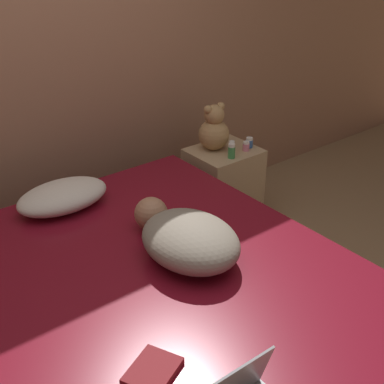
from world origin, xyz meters
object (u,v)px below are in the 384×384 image
object	(u,v)px
bottle_blue	(249,143)
teddy_bear	(214,130)
pillow	(63,196)
book	(153,371)
person_lying	(187,237)
bottle_pink	(246,146)
bottle_amber	(232,147)
bottle_green	(232,151)

from	to	relation	value
bottle_blue	teddy_bear	bearing A→B (deg)	148.45
pillow	book	distance (m)	1.32
teddy_bear	bottle_blue	distance (m)	0.27
person_lying	bottle_pink	world-z (taller)	person_lying
pillow	person_lying	xyz separation A→B (m)	(0.25, -0.78, 0.03)
bottle_amber	person_lying	bearing A→B (deg)	-142.16
bottle_green	bottle_amber	bearing A→B (deg)	47.20
bottle_green	person_lying	bearing A→B (deg)	-142.78
person_lying	bottle_green	size ratio (longest dim) A/B	6.89
bottle_pink	teddy_bear	bearing A→B (deg)	134.64
teddy_bear	book	xyz separation A→B (m)	(-1.44, -1.37, -0.14)
pillow	person_lying	distance (m)	0.82
pillow	person_lying	world-z (taller)	person_lying
bottle_blue	person_lying	bearing A→B (deg)	-146.41
person_lying	bottle_blue	bearing A→B (deg)	35.15
person_lying	bottle_blue	size ratio (longest dim) A/B	9.93
bottle_pink	book	distance (m)	2.00
teddy_bear	bottle_amber	bearing A→B (deg)	-69.86
bottle_green	bottle_amber	world-z (taller)	bottle_green
person_lying	teddy_bear	size ratio (longest dim) A/B	2.17
person_lying	bottle_amber	world-z (taller)	person_lying
bottle_pink	book	xyz separation A→B (m)	(-1.59, -1.21, -0.03)
person_lying	teddy_bear	bearing A→B (deg)	45.46
teddy_bear	bottle_pink	distance (m)	0.24
person_lying	book	xyz separation A→B (m)	(-0.54, -0.51, -0.09)
teddy_bear	book	bearing A→B (deg)	-136.42
teddy_bear	bottle_pink	xyz separation A→B (m)	(0.15, -0.16, -0.11)
pillow	bottle_green	distance (m)	1.15
teddy_bear	bottle_green	world-z (taller)	teddy_bear
bottle_blue	bottle_pink	world-z (taller)	bottle_blue
teddy_bear	bottle_green	size ratio (longest dim) A/B	3.18
bottle_green	book	distance (m)	1.86
pillow	bottle_amber	bearing A→B (deg)	-1.99
bottle_green	bottle_blue	xyz separation A→B (m)	(0.21, 0.06, -0.01)
person_lying	teddy_bear	distance (m)	1.25
bottle_blue	bottle_pink	size ratio (longest dim) A/B	1.09
pillow	bottle_blue	world-z (taller)	pillow
bottle_amber	bottle_blue	xyz separation A→B (m)	(0.16, 0.00, -0.01)
bottle_pink	bottle_amber	bearing A→B (deg)	166.10
bottle_amber	bottle_pink	bearing A→B (deg)	-13.90
bottle_green	bottle_blue	distance (m)	0.22
book	bottle_amber	bearing A→B (deg)	39.84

